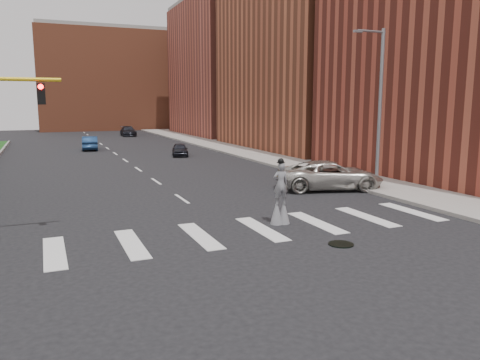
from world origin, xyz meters
TOP-DOWN VIEW (x-y plane):
  - ground_plane at (0.00, 0.00)m, footprint 160.00×160.00m
  - sidewalk_right at (12.50, 25.00)m, footprint 5.00×90.00m
  - manhole at (3.00, -2.00)m, footprint 0.90×0.90m
  - building_mid at (22.00, 30.00)m, footprint 16.00×22.00m
  - building_far at (22.00, 54.00)m, footprint 16.00×22.00m
  - building_backdrop at (6.00, 78.00)m, footprint 26.00×14.00m
  - streetlight at (10.90, 6.00)m, footprint 2.05×0.20m
  - stilt_performer at (2.36, 1.44)m, footprint 0.84×0.55m
  - suv_crossing at (8.71, 7.28)m, footprint 6.53×4.38m
  - car_near at (5.39, 27.54)m, footprint 2.18×3.77m
  - car_mid at (-1.92, 36.87)m, footprint 1.96×4.57m
  - car_far at (5.48, 56.80)m, footprint 2.18×5.03m

SIDE VIEW (x-z plane):
  - ground_plane at x=0.00m, z-range 0.00..0.00m
  - manhole at x=3.00m, z-range 0.00..0.04m
  - sidewalk_right at x=12.50m, z-range 0.00..0.18m
  - car_near at x=5.39m, z-range 0.00..1.21m
  - car_far at x=5.48m, z-range 0.00..1.44m
  - car_mid at x=-1.92m, z-range 0.00..1.46m
  - suv_crossing at x=8.71m, z-range 0.00..1.66m
  - stilt_performer at x=2.36m, z-range -0.30..2.46m
  - streetlight at x=10.90m, z-range 0.40..9.40m
  - building_backdrop at x=6.00m, z-range 0.00..18.00m
  - building_far at x=22.00m, z-range 0.00..20.00m
  - building_mid at x=22.00m, z-range 0.00..24.00m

